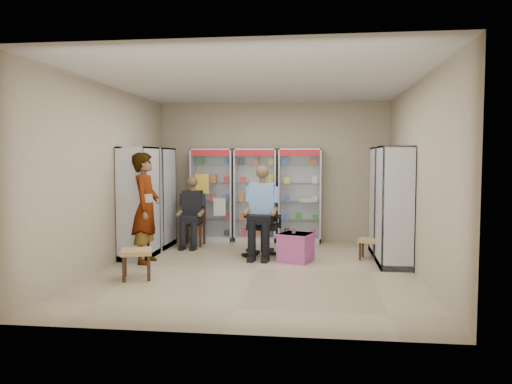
# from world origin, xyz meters

# --- Properties ---
(floor) EXTENTS (6.00, 6.00, 0.00)m
(floor) POSITION_xyz_m (0.00, 0.00, 0.00)
(floor) COLOR tan
(floor) RESTS_ON ground
(room_shell) EXTENTS (5.02, 6.02, 3.01)m
(room_shell) POSITION_xyz_m (0.00, 0.00, 1.97)
(room_shell) COLOR tan
(room_shell) RESTS_ON ground
(cabinet_back_left) EXTENTS (0.90, 0.50, 2.00)m
(cabinet_back_left) POSITION_xyz_m (-1.30, 2.73, 1.00)
(cabinet_back_left) COLOR #B1B4B8
(cabinet_back_left) RESTS_ON floor
(cabinet_back_mid) EXTENTS (0.90, 0.50, 2.00)m
(cabinet_back_mid) POSITION_xyz_m (-0.35, 2.73, 1.00)
(cabinet_back_mid) COLOR #B5B8BD
(cabinet_back_mid) RESTS_ON floor
(cabinet_back_right) EXTENTS (0.90, 0.50, 2.00)m
(cabinet_back_right) POSITION_xyz_m (0.60, 2.73, 1.00)
(cabinet_back_right) COLOR silver
(cabinet_back_right) RESTS_ON floor
(cabinet_right_far) EXTENTS (0.90, 0.50, 2.00)m
(cabinet_right_far) POSITION_xyz_m (2.23, 1.60, 1.00)
(cabinet_right_far) COLOR #A4A6AB
(cabinet_right_far) RESTS_ON floor
(cabinet_right_near) EXTENTS (0.90, 0.50, 2.00)m
(cabinet_right_near) POSITION_xyz_m (2.23, 0.50, 1.00)
(cabinet_right_near) COLOR silver
(cabinet_right_near) RESTS_ON floor
(cabinet_left_far) EXTENTS (0.90, 0.50, 2.00)m
(cabinet_left_far) POSITION_xyz_m (-2.23, 1.80, 1.00)
(cabinet_left_far) COLOR #A1A4A8
(cabinet_left_far) RESTS_ON floor
(cabinet_left_near) EXTENTS (0.90, 0.50, 2.00)m
(cabinet_left_near) POSITION_xyz_m (-2.23, 0.70, 1.00)
(cabinet_left_near) COLOR #B8BCC0
(cabinet_left_near) RESTS_ON floor
(wooden_chair) EXTENTS (0.42, 0.42, 0.94)m
(wooden_chair) POSITION_xyz_m (-1.55, 2.00, 0.47)
(wooden_chair) COLOR black
(wooden_chair) RESTS_ON floor
(seated_customer) EXTENTS (0.44, 0.60, 1.34)m
(seated_customer) POSITION_xyz_m (-1.55, 1.95, 0.67)
(seated_customer) COLOR black
(seated_customer) RESTS_ON floor
(office_chair) EXTENTS (0.70, 0.70, 1.23)m
(office_chair) POSITION_xyz_m (-0.03, 1.12, 0.61)
(office_chair) COLOR black
(office_chair) RESTS_ON floor
(seated_shopkeeper) EXTENTS (0.55, 0.74, 1.56)m
(seated_shopkeeper) POSITION_xyz_m (-0.03, 1.07, 0.78)
(seated_shopkeeper) COLOR #73A2E4
(seated_shopkeeper) RESTS_ON floor
(pink_trunk) EXTENTS (0.65, 0.64, 0.50)m
(pink_trunk) POSITION_xyz_m (0.60, 0.67, 0.25)
(pink_trunk) COLOR #A6428C
(pink_trunk) RESTS_ON floor
(tea_glass) EXTENTS (0.07, 0.07, 0.10)m
(tea_glass) POSITION_xyz_m (0.57, 0.65, 0.55)
(tea_glass) COLOR #5A2507
(tea_glass) RESTS_ON pink_trunk
(woven_stool_a) EXTENTS (0.45, 0.45, 0.37)m
(woven_stool_a) POSITION_xyz_m (1.90, 1.01, 0.18)
(woven_stool_a) COLOR olive
(woven_stool_a) RESTS_ON floor
(woven_stool_b) EXTENTS (0.56, 0.56, 0.44)m
(woven_stool_b) POSITION_xyz_m (-1.71, -0.86, 0.22)
(woven_stool_b) COLOR #B1774B
(woven_stool_b) RESTS_ON floor
(standing_man) EXTENTS (0.49, 0.71, 1.90)m
(standing_man) POSITION_xyz_m (-1.95, 0.27, 0.95)
(standing_man) COLOR #99999C
(standing_man) RESTS_ON floor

